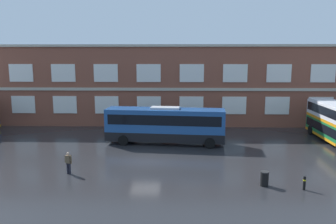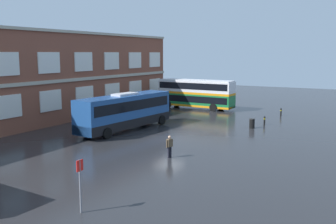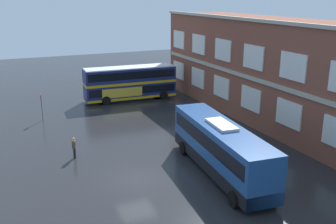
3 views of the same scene
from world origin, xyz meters
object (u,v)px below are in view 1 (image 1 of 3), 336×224
(station_litter_bin, at_px, (264,179))
(safety_bollard_east, at_px, (304,183))
(touring_coach, at_px, (165,125))
(waiting_passenger, at_px, (68,162))

(station_litter_bin, bearing_deg, safety_bollard_east, -14.43)
(safety_bollard_east, bearing_deg, touring_coach, 129.81)
(touring_coach, bearing_deg, safety_bollard_east, -50.19)
(station_litter_bin, bearing_deg, waiting_passenger, 172.11)
(touring_coach, relative_size, waiting_passenger, 7.17)
(touring_coach, height_order, station_litter_bin, touring_coach)
(touring_coach, distance_m, waiting_passenger, 11.50)
(station_litter_bin, relative_size, safety_bollard_east, 1.08)
(station_litter_bin, xyz_separation_m, safety_bollard_east, (2.48, -0.64, -0.03))
(waiting_passenger, height_order, safety_bollard_east, waiting_passenger)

